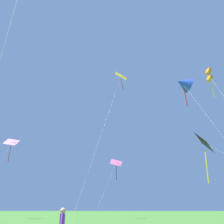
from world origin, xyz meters
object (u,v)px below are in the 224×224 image
at_px(kite_yellow_diamond, 120,81).
at_px(kite_pink_low, 116,166).
at_px(kite_purple_streamer, 11,146).
at_px(kite_black_large, 206,150).
at_px(kite_orange_box, 210,76).
at_px(kite_blue_delta, 183,83).

height_order(kite_yellow_diamond, kite_pink_low, kite_yellow_diamond).
bearing_deg(kite_purple_streamer, kite_black_large, -36.19).
xyz_separation_m(kite_yellow_diamond, kite_orange_box, (9.70, -1.47, -0.38)).
distance_m(kite_yellow_diamond, kite_purple_streamer, 25.73).
xyz_separation_m(kite_orange_box, kite_pink_low, (-10.59, 20.56, -6.22)).
distance_m(kite_yellow_diamond, kite_orange_box, 9.82).
xyz_separation_m(kite_yellow_diamond, kite_purple_streamer, (-19.42, 16.53, -3.48)).
xyz_separation_m(kite_blue_delta, kite_purple_streamer, (-27.32, 14.18, -4.27)).
distance_m(kite_orange_box, kite_purple_streamer, 34.37).
xyz_separation_m(kite_black_large, kite_orange_box, (2.17, 1.71, 8.52)).
distance_m(kite_blue_delta, kite_black_large, 11.16).
bearing_deg(kite_purple_streamer, kite_orange_box, -31.72).
height_order(kite_black_large, kite_purple_streamer, kite_purple_streamer).
bearing_deg(kite_blue_delta, kite_purple_streamer, 152.57).
bearing_deg(kite_pink_low, kite_blue_delta, -62.30).
height_order(kite_orange_box, kite_pink_low, kite_orange_box).
bearing_deg(kite_blue_delta, kite_black_large, -93.90).
bearing_deg(kite_black_large, kite_yellow_diamond, 157.06).
bearing_deg(kite_orange_box, kite_blue_delta, 115.20).
height_order(kite_black_large, kite_pink_low, kite_pink_low).
relative_size(kite_blue_delta, kite_black_large, 1.37).
height_order(kite_black_large, kite_orange_box, kite_orange_box).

